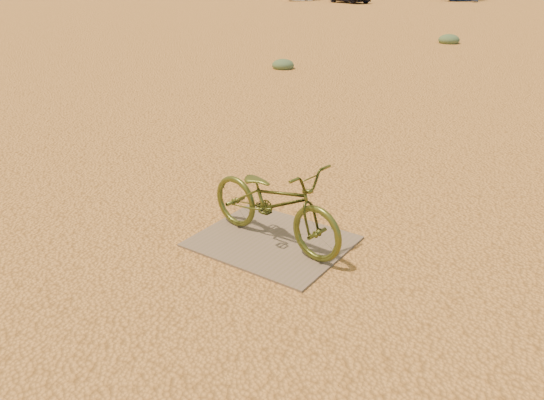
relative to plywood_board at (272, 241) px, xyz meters
The scene contains 5 objects.
ground 0.35m from the plywood_board, behind, with size 120.00×120.00×0.00m, color #DA9648.
plywood_board is the anchor object (origin of this frame).
bicycle 0.45m from the plywood_board, ahead, with size 0.58×1.66×0.87m, color #49521C.
kale_a 10.18m from the plywood_board, 122.93° to the left, with size 0.61×0.61×0.34m, color #5B724D.
kale_c 16.87m from the plywood_board, 101.77° to the left, with size 0.77×0.77×0.42m, color #5B724D.
Camera 1 is at (3.08, -3.99, 2.59)m, focal length 35.00 mm.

